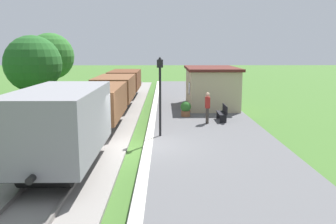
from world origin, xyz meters
The scene contains 15 objects.
ground_plane centered at (0.00, 0.00, 0.00)m, with size 160.00×160.00×0.00m, color #3D6628.
platform_slab centered at (3.20, 0.00, 0.12)m, with size 6.00×60.00×0.25m, color #565659.
platform_edge_stripe centered at (0.40, 0.00, 0.25)m, with size 0.36×60.00×0.01m, color silver.
track_ballast centered at (-2.40, 0.00, 0.06)m, with size 3.80×60.00×0.12m, color gray.
rail_near centered at (-1.68, 0.00, 0.19)m, with size 0.07×60.00×0.14m, color slate.
rail_far centered at (-3.12, 0.00, 0.19)m, with size 0.07×60.00×0.14m, color slate.
freight_train centered at (-2.40, 6.38, 1.48)m, with size 2.50×26.00×2.72m.
station_hut centered at (4.40, 10.23, 1.65)m, with size 3.50×5.80×2.78m.
bench_near_hut centered at (4.42, 5.12, 0.72)m, with size 0.42×1.50×0.91m.
bench_down_platform centered at (4.42, 14.90, 0.72)m, with size 0.42×1.50×0.91m.
person_waiting centered at (3.45, 4.40, 1.18)m, with size 0.24×0.38×1.71m.
potted_planter centered at (2.39, 6.44, 0.72)m, with size 0.64×0.64×0.92m.
lamp_post_near centered at (0.90, 1.60, 2.80)m, with size 0.28×0.28×3.70m.
tree_trackside_far centered at (-7.82, 9.65, 3.28)m, with size 3.85×3.85×5.21m.
tree_field_left centered at (-9.32, 18.23, 3.61)m, with size 4.23×4.23×5.73m.
Camera 1 is at (1.09, -14.62, 4.29)m, focal length 37.80 mm.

